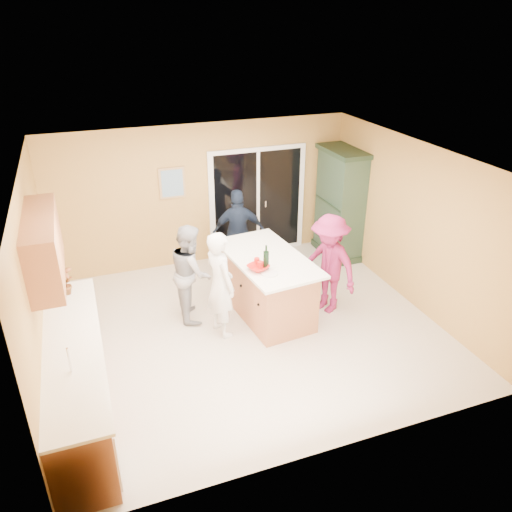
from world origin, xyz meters
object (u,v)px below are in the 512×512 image
object	(u,v)px
woman_grey	(191,272)
woman_magenta	(329,264)
woman_white	(220,284)
green_hutch	(340,205)
woman_navy	(239,233)
kitchen_island	(267,287)

from	to	relation	value
woman_grey	woman_magenta	world-z (taller)	woman_magenta
woman_white	woman_grey	size ratio (longest dim) A/B	1.06
green_hutch	woman_navy	world-z (taller)	green_hutch
woman_white	woman_magenta	bearing A→B (deg)	-103.67
green_hutch	woman_magenta	distance (m)	2.11
woman_magenta	woman_grey	bearing A→B (deg)	-127.67
kitchen_island	woman_magenta	distance (m)	1.02
woman_grey	kitchen_island	bearing A→B (deg)	-100.67
woman_white	woman_grey	world-z (taller)	woman_white
green_hutch	woman_grey	xyz separation A→B (m)	(-3.19, -1.21, -0.25)
woman_white	woman_magenta	size ratio (longest dim) A/B	1.01
kitchen_island	woman_magenta	xyz separation A→B (m)	(0.94, -0.22, 0.34)
kitchen_island	woman_grey	bearing A→B (deg)	157.56
woman_navy	woman_magenta	distance (m)	1.90
woman_grey	woman_navy	bearing A→B (deg)	-39.69
woman_white	woman_magenta	xyz separation A→B (m)	(1.76, 0.04, -0.00)
kitchen_island	woman_grey	xyz separation A→B (m)	(-1.11, 0.33, 0.30)
kitchen_island	woman_magenta	size ratio (longest dim) A/B	1.23
kitchen_island	green_hutch	size ratio (longest dim) A/B	0.95
kitchen_island	woman_navy	size ratio (longest dim) A/B	1.25
green_hutch	woman_grey	world-z (taller)	green_hutch
kitchen_island	woman_magenta	bearing A→B (deg)	-19.27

